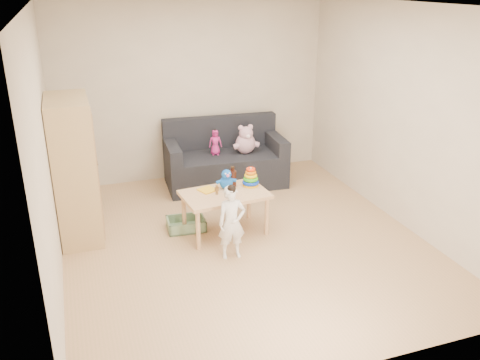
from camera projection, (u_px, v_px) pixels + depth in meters
name	position (u px, v px, depth m)	size (l,w,h in m)	color
room	(243.00, 132.00, 5.43)	(4.50, 4.50, 4.50)	tan
wardrobe	(74.00, 169.00, 5.75)	(0.46, 0.91, 1.64)	tan
sofa	(225.00, 169.00, 7.42)	(1.70, 0.85, 0.48)	black
play_table	(225.00, 213.00, 5.99)	(0.98, 0.62, 0.52)	#DFAD7A
storage_bin	(186.00, 224.00, 6.15)	(0.45, 0.34, 0.13)	gray
toddler	(232.00, 223.00, 5.42)	(0.30, 0.20, 0.80)	white
pink_bear	(245.00, 141.00, 7.29)	(0.31, 0.27, 0.35)	#CB96A8
doll	(215.00, 143.00, 7.22)	(0.18, 0.12, 0.36)	#C8257B
ring_stacker	(251.00, 179.00, 6.07)	(0.20, 0.20, 0.23)	#F9B40D
brown_bottle	(233.00, 178.00, 6.05)	(0.09, 0.09, 0.25)	black
blue_plush	(226.00, 179.00, 5.98)	(0.20, 0.16, 0.24)	blue
wooden_figure	(217.00, 190.00, 5.83)	(0.05, 0.04, 0.12)	brown
yellow_book	(208.00, 190.00, 5.96)	(0.19, 0.19, 0.01)	yellow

